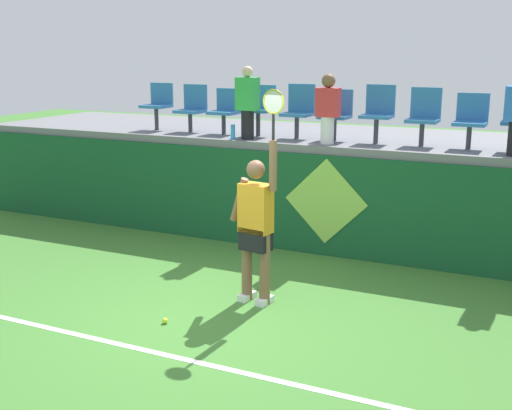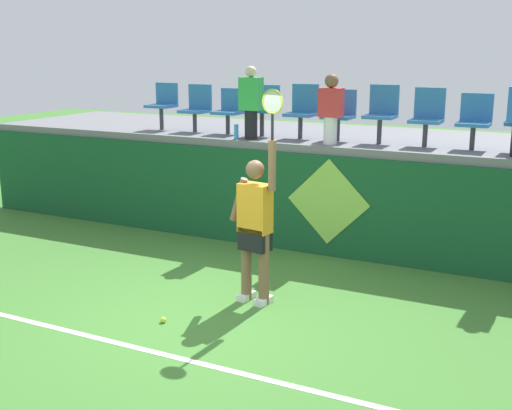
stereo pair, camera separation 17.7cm
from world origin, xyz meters
TOP-DOWN VIEW (x-y plane):
  - ground_plane at (0.00, 0.00)m, footprint 40.00×40.00m
  - court_back_wall at (0.00, 2.89)m, footprint 12.46×0.20m
  - spectator_platform at (0.00, 4.26)m, footprint 12.46×2.84m
  - court_baseline_stripe at (0.00, -0.99)m, footprint 11.21×0.08m
  - tennis_player at (0.29, 0.70)m, footprint 0.75×0.32m
  - tennis_ball at (-0.35, -0.33)m, footprint 0.07×0.07m
  - water_bottle at (-1.17, 2.95)m, footprint 0.07×0.07m
  - stadium_chair_0 at (-2.93, 3.54)m, footprint 0.44×0.42m
  - stadium_chair_1 at (-2.25, 3.55)m, footprint 0.44×0.42m
  - stadium_chair_2 at (-1.61, 3.54)m, footprint 0.44×0.42m
  - stadium_chair_3 at (-0.98, 3.54)m, footprint 0.44×0.42m
  - stadium_chair_4 at (-0.31, 3.55)m, footprint 0.44×0.42m
  - stadium_chair_5 at (0.30, 3.54)m, footprint 0.44×0.42m
  - stadium_chair_6 at (0.95, 3.55)m, footprint 0.44×0.42m
  - stadium_chair_7 at (1.63, 3.55)m, footprint 0.44×0.42m
  - stadium_chair_8 at (2.28, 3.54)m, footprint 0.44×0.42m
  - spectator_0 at (0.30, 3.15)m, footprint 0.34×0.20m
  - spectator_1 at (-0.98, 3.08)m, footprint 0.34×0.20m
  - wall_signage_mount at (0.43, 2.78)m, footprint 1.27×0.01m

SIDE VIEW (x-z plane):
  - ground_plane at x=0.00m, z-range 0.00..0.00m
  - wall_signage_mount at x=0.43m, z-range -0.73..0.73m
  - court_baseline_stripe at x=0.00m, z-range 0.00..0.01m
  - tennis_ball at x=-0.35m, z-range 0.00..0.07m
  - court_back_wall at x=0.00m, z-range 0.00..1.50m
  - tennis_player at x=0.29m, z-range -0.30..2.27m
  - spectator_platform at x=0.00m, z-range 1.50..1.62m
  - water_bottle at x=-1.17m, z-range 1.62..1.86m
  - stadium_chair_2 at x=-1.61m, z-range 1.67..2.40m
  - stadium_chair_8 at x=2.28m, z-range 1.66..2.43m
  - stadium_chair_1 at x=-2.25m, z-range 1.65..2.44m
  - stadium_chair_5 at x=0.30m, z-range 1.67..2.44m
  - stadium_chair_7 at x=1.63m, z-range 1.66..2.49m
  - stadium_chair_4 at x=-0.31m, z-range 1.66..2.50m
  - stadium_chair_0 at x=-2.93m, z-range 1.69..2.49m
  - stadium_chair_3 at x=-0.98m, z-range 1.69..2.50m
  - stadium_chair_6 at x=0.95m, z-range 1.67..2.53m
  - spectator_0 at x=0.30m, z-range 1.65..2.67m
  - spectator_1 at x=-0.98m, z-range 1.64..2.76m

